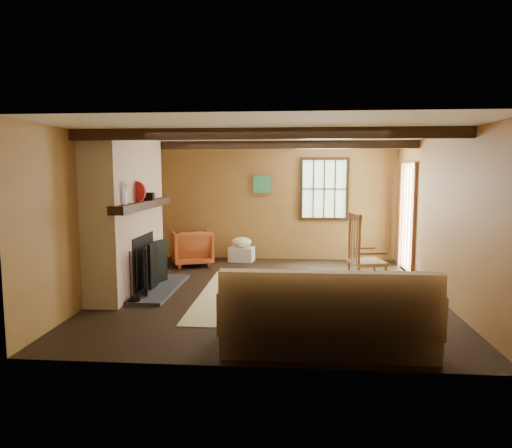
# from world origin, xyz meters

# --- Properties ---
(ground) EXTENTS (5.50, 5.50, 0.00)m
(ground) POSITION_xyz_m (0.00, 0.00, 0.00)
(ground) COLOR black
(ground) RESTS_ON ground
(room_envelope) EXTENTS (5.02, 5.52, 2.44)m
(room_envelope) POSITION_xyz_m (0.22, 0.26, 1.63)
(room_envelope) COLOR olive
(room_envelope) RESTS_ON ground
(fireplace) EXTENTS (1.02, 2.30, 2.40)m
(fireplace) POSITION_xyz_m (-2.23, -0.00, 1.10)
(fireplace) COLOR #AD4943
(fireplace) RESTS_ON ground
(rug) EXTENTS (2.50, 3.00, 0.01)m
(rug) POSITION_xyz_m (0.20, -0.20, 0.00)
(rug) COLOR tan
(rug) RESTS_ON ground
(rocking_chair) EXTENTS (0.98, 0.65, 1.24)m
(rocking_chair) POSITION_xyz_m (1.45, 0.09, 0.52)
(rocking_chair) COLOR tan
(rocking_chair) RESTS_ON ground
(sofa) EXTENTS (2.22, 0.99, 0.90)m
(sofa) POSITION_xyz_m (0.71, -2.18, 0.32)
(sofa) COLOR beige
(sofa) RESTS_ON ground
(firewood_pile) EXTENTS (0.73, 0.13, 0.27)m
(firewood_pile) POSITION_xyz_m (-1.85, 2.46, 0.13)
(firewood_pile) COLOR #4F3D22
(firewood_pile) RESTS_ON ground
(laundry_basket) EXTENTS (0.54, 0.44, 0.30)m
(laundry_basket) POSITION_xyz_m (-0.71, 2.42, 0.15)
(laundry_basket) COLOR silver
(laundry_basket) RESTS_ON ground
(basket_pillow) EXTENTS (0.49, 0.43, 0.21)m
(basket_pillow) POSITION_xyz_m (-0.71, 2.42, 0.40)
(basket_pillow) COLOR beige
(basket_pillow) RESTS_ON laundry_basket
(armchair) EXTENTS (0.99, 1.00, 0.71)m
(armchair) POSITION_xyz_m (-1.66, 1.93, 0.35)
(armchair) COLOR #BF6026
(armchair) RESTS_ON ground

